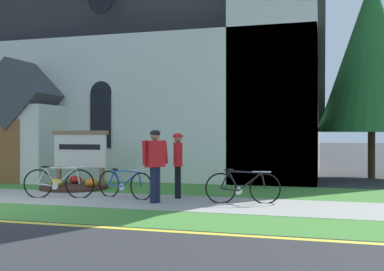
{
  "coord_description": "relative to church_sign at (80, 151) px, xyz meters",
  "views": [
    {
      "loc": [
        7.16,
        -8.84,
        1.65
      ],
      "look_at": [
        3.37,
        4.58,
        1.58
      ],
      "focal_mm": 43.5,
      "sensor_mm": 36.0,
      "label": 1
    }
  ],
  "objects": [
    {
      "name": "ground",
      "position": [
        -0.07,
        0.22,
        -1.12
      ],
      "size": [
        140.0,
        140.0,
        0.0
      ],
      "primitive_type": "plane",
      "color": "#2B2B2D"
    },
    {
      "name": "sidewalk_slab",
      "position": [
        -0.29,
        -2.12,
        -1.11
      ],
      "size": [
        32.0,
        2.37,
        0.01
      ],
      "primitive_type": "cube",
      "color": "#99968E",
      "rests_on": "ground"
    },
    {
      "name": "church_lawn",
      "position": [
        -0.29,
        0.51,
        -1.11
      ],
      "size": [
        24.0,
        2.88,
        0.01
      ],
      "primitive_type": "cube",
      "color": "#427F33",
      "rests_on": "ground"
    },
    {
      "name": "church_building",
      "position": [
        0.1,
        6.35,
        3.63
      ],
      "size": [
        14.9,
        11.18,
        13.26
      ],
      "color": "silver",
      "rests_on": "ground"
    },
    {
      "name": "church_sign",
      "position": [
        0.0,
        0.0,
        0.0
      ],
      "size": [
        1.83,
        0.16,
        1.73
      ],
      "color": "#7F6047",
      "rests_on": "ground"
    },
    {
      "name": "flower_bed",
      "position": [
        0.01,
        -0.36,
        -1.04
      ],
      "size": [
        1.98,
        1.98,
        0.34
      ],
      "color": "#382319",
      "rests_on": "ground"
    },
    {
      "name": "bicycle_yellow",
      "position": [
        5.27,
        -1.79,
        -0.74
      ],
      "size": [
        1.75,
        0.39,
        0.83
      ],
      "color": "black",
      "rests_on": "ground"
    },
    {
      "name": "bicycle_orange",
      "position": [
        0.61,
        -2.17,
        -0.73
      ],
      "size": [
        1.79,
        0.46,
        0.84
      ],
      "color": "black",
      "rests_on": "ground"
    },
    {
      "name": "bicycle_red",
      "position": [
        2.25,
        -1.77,
        -0.76
      ],
      "size": [
        1.7,
        0.55,
        0.76
      ],
      "color": "black",
      "rests_on": "ground"
    },
    {
      "name": "cyclist_in_blue_jersey",
      "position": [
        3.55,
        -1.41,
        -0.15
      ],
      "size": [
        0.35,
        0.73,
        1.65
      ],
      "color": "black",
      "rests_on": "ground"
    },
    {
      "name": "cyclist_in_orange_jersey",
      "position": [
        3.28,
        -2.32,
        -0.1
      ],
      "size": [
        0.45,
        0.64,
        1.73
      ],
      "color": "#191E38",
      "rests_on": "ground"
    },
    {
      "name": "roadside_conifer",
      "position": [
        8.8,
        5.54,
        3.42
      ],
      "size": [
        3.87,
        3.87,
        7.39
      ],
      "color": "#3D2D1E",
      "rests_on": "ground"
    }
  ]
}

